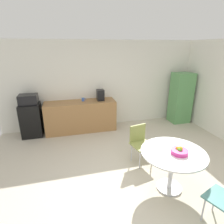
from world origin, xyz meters
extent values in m
plane|color=beige|center=(0.00, 0.00, 0.00)|extent=(6.00, 6.00, 0.00)
cube|color=white|center=(0.00, 3.00, 1.30)|extent=(6.00, 0.10, 2.60)
cube|color=#9E7042|center=(-0.72, 2.65, 0.45)|extent=(2.04, 0.60, 0.90)
cube|color=black|center=(-2.09, 2.65, 0.47)|extent=(0.54, 0.54, 0.94)
cube|color=black|center=(-2.09, 2.65, 1.07)|extent=(0.48, 0.38, 0.26)
cube|color=#599959|center=(2.55, 2.55, 0.81)|extent=(0.60, 0.50, 1.63)
cylinder|color=silver|center=(0.57, -0.23, 0.01)|extent=(0.44, 0.44, 0.03)
cylinder|color=silver|center=(0.57, -0.23, 0.39)|extent=(0.08, 0.08, 0.72)
cylinder|color=white|center=(0.57, -0.23, 0.73)|extent=(1.09, 1.09, 0.03)
cylinder|color=silver|center=(0.57, 0.50, 0.21)|extent=(0.02, 0.02, 0.42)
cylinder|color=silver|center=(0.26, 0.43, 0.21)|extent=(0.02, 0.02, 0.42)
cylinder|color=silver|center=(0.50, 0.81, 0.21)|extent=(0.02, 0.02, 0.42)
cylinder|color=silver|center=(0.20, 0.74, 0.21)|extent=(0.02, 0.02, 0.42)
cube|color=#8C934C|center=(0.38, 0.62, 0.44)|extent=(0.50, 0.50, 0.03)
cube|color=#8C934C|center=(0.34, 0.80, 0.64)|extent=(0.38, 0.12, 0.38)
cylinder|color=silver|center=(0.67, -0.94, 0.21)|extent=(0.02, 0.02, 0.42)
cylinder|color=silver|center=(0.96, -0.83, 0.21)|extent=(0.02, 0.02, 0.42)
cube|color=teal|center=(0.87, -1.03, 0.44)|extent=(0.54, 0.54, 0.03)
cylinder|color=#D8338C|center=(0.63, -0.30, 0.78)|extent=(0.28, 0.28, 0.07)
sphere|color=#66B233|center=(0.62, -0.30, 0.82)|extent=(0.07, 0.07, 0.07)
sphere|color=#66B233|center=(0.62, -0.31, 0.82)|extent=(0.07, 0.07, 0.07)
sphere|color=yellow|center=(0.62, -0.31, 0.82)|extent=(0.07, 0.07, 0.07)
sphere|color=orange|center=(0.61, -0.26, 0.82)|extent=(0.07, 0.07, 0.07)
sphere|color=yellow|center=(0.64, -0.30, 0.84)|extent=(0.07, 0.07, 0.07)
cylinder|color=#3F66BF|center=(-0.62, 2.69, 0.95)|extent=(0.08, 0.08, 0.09)
torus|color=#3F66BF|center=(-0.56, 2.69, 0.95)|extent=(0.06, 0.01, 0.06)
cube|color=black|center=(-0.11, 2.65, 1.06)|extent=(0.20, 0.24, 0.32)
camera|label=1|loc=(-1.11, -2.59, 2.41)|focal=29.78mm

